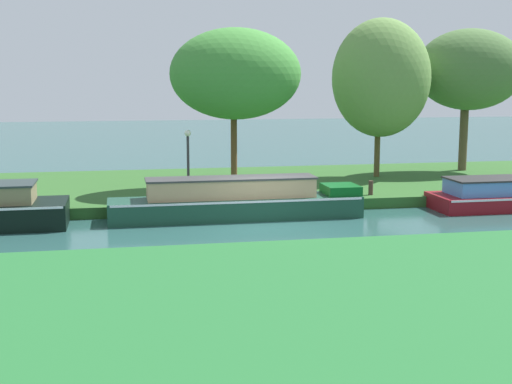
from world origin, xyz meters
TOP-DOWN VIEW (x-y plane):
  - ground_plane at (0.00, 0.00)m, footprint 120.00×120.00m
  - riverbank_far at (0.00, 7.00)m, footprint 72.00×10.00m
  - riverbank_near at (0.00, -9.00)m, footprint 72.00×10.00m
  - forest_barge at (-0.66, 1.20)m, footprint 8.60×1.61m
  - willow_tree_left at (-0.03, 5.29)m, footprint 5.15×3.86m
  - willow_tree_centre at (6.72, 7.26)m, footprint 4.39×3.31m
  - willow_tree_right at (11.55, 8.52)m, footprint 5.31×3.31m
  - lamp_post at (-2.06, 3.99)m, footprint 0.24×0.24m
  - mooring_post_near at (4.68, 2.77)m, footprint 0.17×0.17m
  - mooring_post_far at (-0.87, 2.77)m, footprint 0.18×0.18m

SIDE VIEW (x-z plane):
  - ground_plane at x=0.00m, z-range 0.00..0.00m
  - riverbank_far at x=0.00m, z-range 0.00..0.40m
  - riverbank_near at x=0.00m, z-range 0.00..0.40m
  - forest_barge at x=-0.66m, z-range -0.10..1.33m
  - mooring_post_near at x=4.68m, z-range 0.40..0.94m
  - mooring_post_far at x=-0.87m, z-range 0.40..1.27m
  - lamp_post at x=-2.06m, z-range 0.75..3.20m
  - willow_tree_centre at x=6.72m, z-range 1.29..8.22m
  - willow_tree_left at x=-0.03m, z-range 1.76..8.05m
  - willow_tree_right at x=11.55m, z-range 1.81..8.43m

